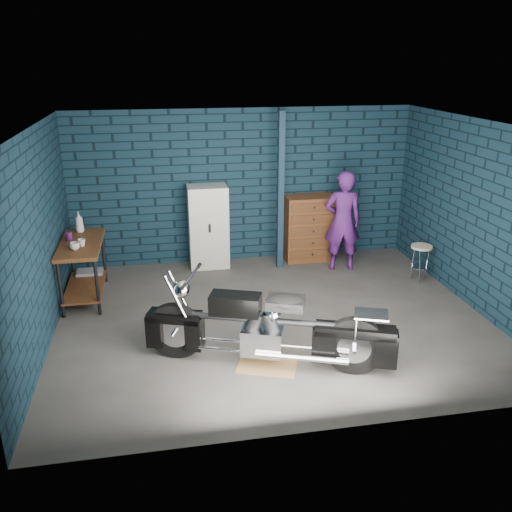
{
  "coord_description": "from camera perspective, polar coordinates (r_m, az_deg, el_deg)",
  "views": [
    {
      "loc": [
        -1.5,
        -6.77,
        3.53
      ],
      "look_at": [
        -0.18,
        0.3,
        0.85
      ],
      "focal_mm": 38.0,
      "sensor_mm": 36.0,
      "label": 1
    }
  ],
  "objects": [
    {
      "name": "tool_chest",
      "position": [
        9.84,
        5.65,
        2.92
      ],
      "size": [
        0.89,
        0.49,
        1.18
      ],
      "primitive_type": "cube",
      "color": "brown",
      "rests_on": "ground"
    },
    {
      "name": "cup_b",
      "position": [
        8.29,
        -17.87,
        1.34
      ],
      "size": [
        0.14,
        0.14,
        0.11
      ],
      "primitive_type": "imported",
      "rotation": [
        0.0,
        0.0,
        -0.28
      ],
      "color": "#C5B395",
      "rests_on": "workbench"
    },
    {
      "name": "drip_mat",
      "position": [
        6.71,
        1.23,
        -11.31
      ],
      "size": [
        0.84,
        0.74,
        0.01
      ],
      "primitive_type": "cube",
      "rotation": [
        0.0,
        0.0,
        -0.35
      ],
      "color": "olive",
      "rests_on": "ground"
    },
    {
      "name": "support_post",
      "position": [
        9.22,
        2.61,
        6.71
      ],
      "size": [
        0.1,
        0.1,
        2.7
      ],
      "primitive_type": "cube",
      "color": "#12273B",
      "rests_on": "ground"
    },
    {
      "name": "mug_purple",
      "position": [
        8.62,
        -19.07,
        1.96
      ],
      "size": [
        0.1,
        0.1,
        0.12
      ],
      "primitive_type": "cylinder",
      "rotation": [
        0.0,
        0.0,
        0.1
      ],
      "color": "#5C1B6E",
      "rests_on": "workbench"
    },
    {
      "name": "cup_a",
      "position": [
        8.17,
        -18.54,
        1.0
      ],
      "size": [
        0.17,
        0.17,
        0.11
      ],
      "primitive_type": "imported",
      "rotation": [
        0.0,
        0.0,
        0.32
      ],
      "color": "#C5B395",
      "rests_on": "workbench"
    },
    {
      "name": "shop_stool",
      "position": [
        9.31,
        16.87,
        -0.75
      ],
      "size": [
        0.36,
        0.36,
        0.62
      ],
      "primitive_type": null,
      "rotation": [
        0.0,
        0.0,
        0.06
      ],
      "color": "#C5B395",
      "rests_on": "ground"
    },
    {
      "name": "storage_bin",
      "position": [
        9.21,
        -17.02,
        -2.23
      ],
      "size": [
        0.41,
        0.29,
        0.26
      ],
      "primitive_type": "cube",
      "color": "gray",
      "rests_on": "ground"
    },
    {
      "name": "workbench",
      "position": [
        8.63,
        -17.68,
        -1.49
      ],
      "size": [
        0.6,
        1.4,
        0.91
      ],
      "primitive_type": "cube",
      "color": "brown",
      "rests_on": "ground"
    },
    {
      "name": "motorcycle",
      "position": [
        6.44,
        1.27,
        -7.07
      ],
      "size": [
        2.64,
        1.54,
        1.13
      ],
      "primitive_type": null,
      "rotation": [
        0.0,
        0.0,
        -0.35
      ],
      "color": "black",
      "rests_on": "ground"
    },
    {
      "name": "room_walls",
      "position": [
        7.66,
        1.0,
        8.12
      ],
      "size": [
        6.02,
        5.01,
        2.71
      ],
      "color": "#102A37",
      "rests_on": "ground"
    },
    {
      "name": "bottle",
      "position": [
        8.95,
        -18.12,
        3.43
      ],
      "size": [
        0.15,
        0.15,
        0.33
      ],
      "primitive_type": "imported",
      "rotation": [
        0.0,
        0.0,
        0.22
      ],
      "color": "gray",
      "rests_on": "workbench"
    },
    {
      "name": "locker",
      "position": [
        9.47,
        -5.04,
        3.08
      ],
      "size": [
        0.68,
        0.48,
        1.45
      ],
      "primitive_type": "cube",
      "color": "silver",
      "rests_on": "ground"
    },
    {
      "name": "person",
      "position": [
        9.37,
        9.11,
        3.63
      ],
      "size": [
        0.68,
        0.5,
        1.74
      ],
      "primitive_type": "imported",
      "rotation": [
        0.0,
        0.0,
        3.01
      ],
      "color": "#4F1C69",
      "rests_on": "ground"
    },
    {
      "name": "ground",
      "position": [
        7.79,
        1.74,
        -6.58
      ],
      "size": [
        6.0,
        6.0,
        0.0
      ],
      "primitive_type": "plane",
      "color": "#53504D",
      "rests_on": "ground"
    }
  ]
}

